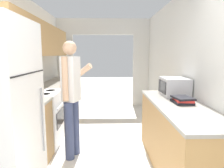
{
  "coord_description": "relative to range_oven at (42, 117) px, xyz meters",
  "views": [
    {
      "loc": [
        0.09,
        -1.2,
        1.5
      ],
      "look_at": [
        0.19,
        2.22,
        0.99
      ],
      "focal_mm": 32.0,
      "sensor_mm": 36.0,
      "label": 1
    }
  ],
  "objects": [
    {
      "name": "person",
      "position": [
        0.59,
        -0.46,
        0.46
      ],
      "size": [
        0.53,
        0.45,
        1.68
      ],
      "rotation": [
        0.0,
        0.0,
        1.22
      ],
      "color": "#384266",
      "rests_on": "ground_plane"
    },
    {
      "name": "microwave",
      "position": [
        2.11,
        -0.34,
        0.57
      ],
      "size": [
        0.37,
        0.45,
        0.27
      ],
      "color": "#B7B7BC",
      "rests_on": "counter_right"
    },
    {
      "name": "wall_left",
      "position": [
        -0.27,
        -0.0,
        1.0
      ],
      "size": [
        0.38,
        6.97,
        2.5
      ],
      "color": "silver",
      "rests_on": "ground_plane"
    },
    {
      "name": "counter_left",
      "position": [
        -0.01,
        0.85,
        -0.01
      ],
      "size": [
        0.62,
        3.17,
        0.88
      ],
      "color": "#B2844C",
      "rests_on": "ground_plane"
    },
    {
      "name": "book_stack",
      "position": [
        2.06,
        -0.82,
        0.48
      ],
      "size": [
        0.25,
        0.3,
        0.08
      ],
      "color": "black",
      "rests_on": "counter_right"
    },
    {
      "name": "range_oven",
      "position": [
        0.0,
        0.0,
        0.0
      ],
      "size": [
        0.66,
        0.75,
        1.02
      ],
      "color": "white",
      "rests_on": "ground_plane"
    },
    {
      "name": "counter_right",
      "position": [
        2.01,
        -0.86,
        -0.01
      ],
      "size": [
        0.62,
        1.92,
        0.88
      ],
      "color": "#B2844C",
      "rests_on": "ground_plane"
    },
    {
      "name": "wall_far_with_doorway",
      "position": [
        1.0,
        2.53,
        1.0
      ],
      "size": [
        3.02,
        0.06,
        2.5
      ],
      "color": "silver",
      "rests_on": "ground_plane"
    },
    {
      "name": "wall_right",
      "position": [
        2.34,
        -0.39,
        0.8
      ],
      "size": [
        0.06,
        6.97,
        2.5
      ],
      "color": "silver",
      "rests_on": "ground_plane"
    }
  ]
}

